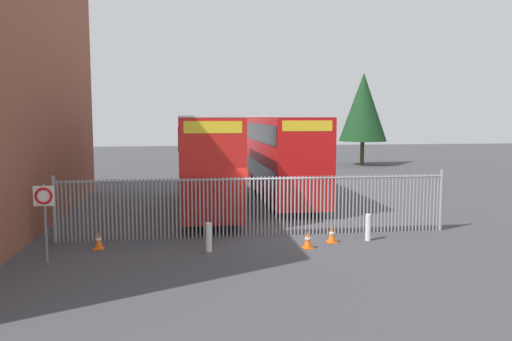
% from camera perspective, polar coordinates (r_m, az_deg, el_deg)
% --- Properties ---
extents(ground_plane, '(100.00, 100.00, 0.00)m').
position_cam_1_polar(ground_plane, '(26.65, -1.16, -3.37)').
color(ground_plane, '#3D3D42').
extents(palisade_fence, '(14.42, 0.14, 2.35)m').
position_cam_1_polar(palisade_fence, '(18.57, 0.17, -3.84)').
color(palisade_fence, gray).
rests_on(palisade_fence, ground).
extents(double_decker_bus_near_gate, '(2.54, 10.81, 4.42)m').
position_cam_1_polar(double_decker_bus_near_gate, '(26.48, 3.05, 1.85)').
color(double_decker_bus_near_gate, red).
rests_on(double_decker_bus_near_gate, ground).
extents(double_decker_bus_behind_fence_left, '(2.54, 10.81, 4.42)m').
position_cam_1_polar(double_decker_bus_behind_fence_left, '(23.94, -5.48, 1.37)').
color(double_decker_bus_behind_fence_left, red).
rests_on(double_decker_bus_behind_fence_left, ground).
extents(bollard_near_left, '(0.20, 0.20, 0.95)m').
position_cam_1_polar(bollard_near_left, '(16.68, -5.35, -7.49)').
color(bollard_near_left, silver).
rests_on(bollard_near_left, ground).
extents(bollard_center_front, '(0.20, 0.20, 0.95)m').
position_cam_1_polar(bollard_center_front, '(18.49, 12.51, -6.26)').
color(bollard_center_front, silver).
rests_on(bollard_center_front, ground).
extents(traffic_cone_by_gate, '(0.34, 0.34, 0.59)m').
position_cam_1_polar(traffic_cone_by_gate, '(17.12, 5.84, -7.78)').
color(traffic_cone_by_gate, orange).
rests_on(traffic_cone_by_gate, ground).
extents(traffic_cone_mid_forecourt, '(0.34, 0.34, 0.59)m').
position_cam_1_polar(traffic_cone_mid_forecourt, '(17.73, -17.30, -7.54)').
color(traffic_cone_mid_forecourt, orange).
rests_on(traffic_cone_mid_forecourt, ground).
extents(traffic_cone_near_kerb, '(0.34, 0.34, 0.59)m').
position_cam_1_polar(traffic_cone_near_kerb, '(17.98, 8.53, -7.14)').
color(traffic_cone_near_kerb, orange).
rests_on(traffic_cone_near_kerb, ground).
extents(speed_limit_sign_post, '(0.60, 0.14, 2.40)m').
position_cam_1_polar(speed_limit_sign_post, '(16.31, -22.73, -3.59)').
color(speed_limit_sign_post, slate).
rests_on(speed_limit_sign_post, ground).
extents(tree_tall_back, '(4.23, 4.23, 8.23)m').
position_cam_1_polar(tree_tall_back, '(46.35, 11.97, 6.98)').
color(tree_tall_back, '#4C3823').
rests_on(tree_tall_back, ground).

